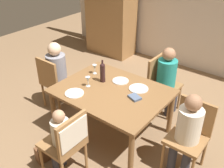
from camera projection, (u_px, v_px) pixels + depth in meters
ground_plane at (112, 131)px, 3.96m from camera, size 10.00×10.00×0.00m
rear_room_partition at (198, 5)px, 5.15m from camera, size 6.40×0.12×2.70m
armoire_cabinet at (111, 8)px, 5.95m from camera, size 1.18×0.62×2.18m
dining_table at (112, 95)px, 3.63m from camera, size 1.50×1.16×0.73m
chair_far_right at (161, 81)px, 4.20m from camera, size 0.44×0.44×0.92m
chair_right_end at (190, 131)px, 3.15m from camera, size 0.44×0.44×0.92m
chair_left_end at (54, 80)px, 4.22m from camera, size 0.44×0.44×0.92m
chair_near at (69, 139)px, 2.94m from camera, size 0.46×0.44×0.92m
person_woman_host at (168, 76)px, 4.08m from camera, size 0.35×0.30×1.12m
person_man_bearded at (188, 129)px, 3.02m from camera, size 0.29×0.33×1.10m
person_man_guest at (58, 70)px, 4.23m from camera, size 0.31×0.36×1.15m
person_child_small at (60, 136)px, 3.03m from camera, size 0.25×0.22×0.94m
wine_bottle_tall_green at (103, 72)px, 3.72m from camera, size 0.08×0.08×0.34m
wine_glass_near_left at (88, 80)px, 3.63m from camera, size 0.07×0.07×0.15m
wine_glass_centre at (95, 67)px, 3.95m from camera, size 0.07×0.07×0.15m
dinner_plate_host at (139, 89)px, 3.61m from camera, size 0.27×0.27×0.01m
dinner_plate_guest_left at (120, 81)px, 3.79m from camera, size 0.24×0.24×0.01m
dinner_plate_guest_right at (74, 93)px, 3.51m from camera, size 0.26×0.26×0.01m
folded_napkin at (135, 97)px, 3.41m from camera, size 0.19×0.17×0.03m
handbag at (46, 152)px, 3.43m from camera, size 0.17×0.30×0.22m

